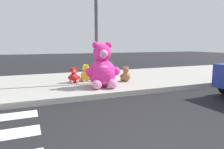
{
  "coord_description": "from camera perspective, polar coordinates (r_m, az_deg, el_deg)",
  "views": [
    {
      "loc": [
        -1.12,
        -1.92,
        1.45
      ],
      "look_at": [
        1.21,
        3.6,
        0.55
      ],
      "focal_mm": 32.54,
      "sensor_mm": 36.0,
      "label": 1
    }
  ],
  "objects": [
    {
      "name": "plush_white",
      "position": [
        7.69,
        -0.31,
        0.39
      ],
      "size": [
        0.36,
        0.38,
        0.53
      ],
      "color": "white",
      "rests_on": "sidewalk"
    },
    {
      "name": "plush_pink_large",
      "position": [
        6.15,
        -2.68,
        1.53
      ],
      "size": [
        1.05,
        0.96,
        1.38
      ],
      "color": "#F22D93",
      "rests_on": "sidewalk"
    },
    {
      "name": "plush_yellow",
      "position": [
        7.26,
        -7.47,
        0.05
      ],
      "size": [
        0.42,
        0.44,
        0.6
      ],
      "color": "yellow",
      "rests_on": "sidewalk"
    },
    {
      "name": "sidewalk",
      "position": [
        7.34,
        -13.7,
        -2.51
      ],
      "size": [
        28.0,
        4.4,
        0.15
      ],
      "primitive_type": "cube",
      "color": "#9E9B93",
      "rests_on": "ground_plane"
    },
    {
      "name": "plush_tan",
      "position": [
        7.61,
        -5.1,
        0.3
      ],
      "size": [
        0.39,
        0.38,
        0.54
      ],
      "color": "tan",
      "rests_on": "sidewalk"
    },
    {
      "name": "plush_brown",
      "position": [
        7.15,
        3.82,
        -0.22
      ],
      "size": [
        0.41,
        0.36,
        0.54
      ],
      "color": "olive",
      "rests_on": "sidewalk"
    },
    {
      "name": "plush_lime",
      "position": [
        7.22,
        -1.36,
        0.31
      ],
      "size": [
        0.5,
        0.48,
        0.67
      ],
      "color": "#8CD133",
      "rests_on": "sidewalk"
    },
    {
      "name": "plush_red",
      "position": [
        7.0,
        -10.65,
        -0.56
      ],
      "size": [
        0.41,
        0.36,
        0.53
      ],
      "color": "red",
      "rests_on": "sidewalk"
    },
    {
      "name": "sign_pole",
      "position": [
        6.68,
        -4.42,
        11.92
      ],
      "size": [
        0.56,
        0.11,
        3.2
      ],
      "color": "#4C4C51",
      "rests_on": "sidewalk"
    }
  ]
}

